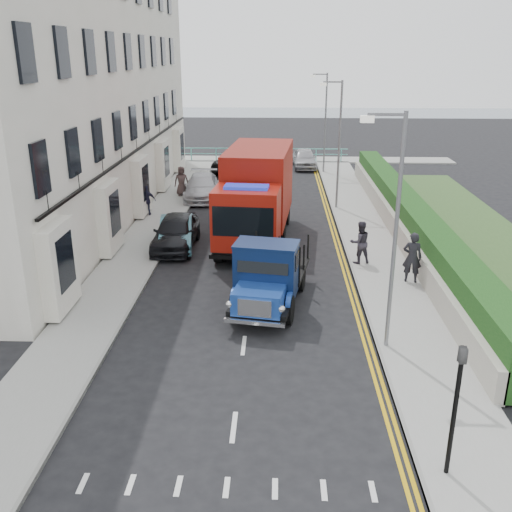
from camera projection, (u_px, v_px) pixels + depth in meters
name	position (u px, v px, depth m)	size (l,w,h in m)	color
ground	(247.00, 317.00, 19.25)	(120.00, 120.00, 0.00)	black
pavement_west	(151.00, 233.00, 27.88)	(2.40, 38.00, 0.12)	gray
pavement_east	(367.00, 235.00, 27.50)	(2.60, 38.00, 0.12)	gray
promenade	(266.00, 160.00, 46.48)	(30.00, 2.50, 0.12)	gray
sea_plane	(271.00, 118.00, 75.62)	(120.00, 120.00, 0.00)	slate
terrace_west	(77.00, 77.00, 29.37)	(6.31, 30.20, 14.25)	white
garden_east	(408.00, 219.00, 27.14)	(1.45, 28.00, 1.75)	#B2AD9E
seafront_railing	(266.00, 155.00, 45.55)	(13.00, 0.08, 1.11)	#59B2A5
lamp_near	(392.00, 221.00, 15.86)	(1.23, 0.18, 7.00)	slate
lamp_mid	(337.00, 138.00, 30.89)	(1.23, 0.18, 7.00)	slate
lamp_far	(324.00, 117.00, 40.28)	(1.23, 0.18, 7.00)	slate
traffic_signal	(457.00, 392.00, 11.33)	(0.16, 0.20, 3.10)	black
bedford_lorry	(267.00, 280.00, 19.36)	(2.87, 5.44, 2.46)	black
red_lorry	(257.00, 193.00, 26.35)	(3.44, 8.26, 4.22)	black
parked_car_front	(176.00, 232.00, 25.70)	(1.79, 4.45, 1.52)	black
parked_car_mid	(176.00, 233.00, 25.89)	(1.42, 4.06, 1.34)	teal
parked_car_rear	(202.00, 187.00, 34.34)	(1.98, 4.88, 1.42)	#BBBABF
seafront_car_left	(242.00, 162.00, 41.65)	(2.52, 5.46, 1.52)	black
seafront_car_right	(304.00, 158.00, 43.32)	(1.69, 4.21, 1.43)	#A7A6AB
pedestrian_east_near	(412.00, 257.00, 21.54)	(0.72, 0.47, 1.97)	black
pedestrian_east_far	(360.00, 242.00, 23.50)	(0.87, 0.68, 1.79)	#322D38
pedestrian_west_near	(147.00, 200.00, 30.39)	(0.95, 0.39, 1.62)	#1B1B31
pedestrian_west_far	(181.00, 181.00, 34.50)	(0.87, 0.56, 1.77)	#3D2D2C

